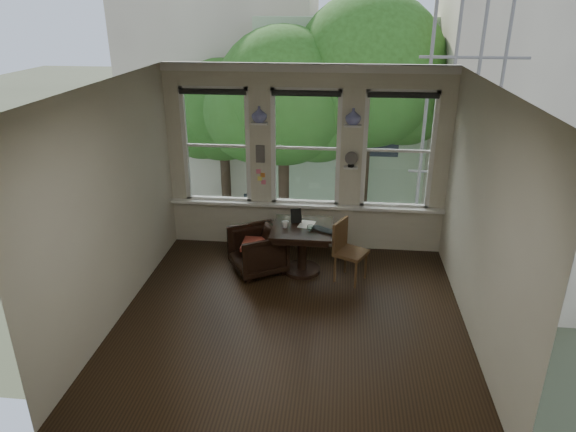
# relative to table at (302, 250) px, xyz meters

# --- Properties ---
(ground) EXTENTS (4.50, 4.50, 0.00)m
(ground) POSITION_rel_table_xyz_m (-0.04, -1.27, -0.38)
(ground) COLOR black
(ground) RESTS_ON ground
(ceiling) EXTENTS (4.50, 4.50, 0.00)m
(ceiling) POSITION_rel_table_xyz_m (-0.04, -1.27, 2.62)
(ceiling) COLOR silver
(ceiling) RESTS_ON ground
(wall_back) EXTENTS (4.50, 0.00, 4.50)m
(wall_back) POSITION_rel_table_xyz_m (-0.04, 0.98, 1.12)
(wall_back) COLOR beige
(wall_back) RESTS_ON ground
(wall_front) EXTENTS (4.50, 0.00, 4.50)m
(wall_front) POSITION_rel_table_xyz_m (-0.04, -3.52, 1.12)
(wall_front) COLOR beige
(wall_front) RESTS_ON ground
(wall_left) EXTENTS (0.00, 4.50, 4.50)m
(wall_left) POSITION_rel_table_xyz_m (-2.29, -1.27, 1.12)
(wall_left) COLOR beige
(wall_left) RESTS_ON ground
(wall_right) EXTENTS (0.00, 4.50, 4.50)m
(wall_right) POSITION_rel_table_xyz_m (2.21, -1.27, 1.12)
(wall_right) COLOR beige
(wall_right) RESTS_ON ground
(window_left) EXTENTS (1.10, 0.12, 1.90)m
(window_left) POSITION_rel_table_xyz_m (-1.49, 0.98, 1.32)
(window_left) COLOR white
(window_left) RESTS_ON ground
(window_center) EXTENTS (1.10, 0.12, 1.90)m
(window_center) POSITION_rel_table_xyz_m (-0.04, 0.98, 1.32)
(window_center) COLOR white
(window_center) RESTS_ON ground
(window_right) EXTENTS (1.10, 0.12, 1.90)m
(window_right) POSITION_rel_table_xyz_m (1.41, 0.98, 1.32)
(window_right) COLOR white
(window_right) RESTS_ON ground
(shelf_left) EXTENTS (0.26, 0.16, 0.03)m
(shelf_left) POSITION_rel_table_xyz_m (-0.76, 0.88, 1.73)
(shelf_left) COLOR white
(shelf_left) RESTS_ON ground
(shelf_right) EXTENTS (0.26, 0.16, 0.03)m
(shelf_right) POSITION_rel_table_xyz_m (0.69, 0.88, 1.73)
(shelf_right) COLOR white
(shelf_right) RESTS_ON ground
(intercom) EXTENTS (0.14, 0.06, 0.28)m
(intercom) POSITION_rel_table_xyz_m (-0.76, 0.91, 1.23)
(intercom) COLOR #59544F
(intercom) RESTS_ON ground
(sticky_notes) EXTENTS (0.16, 0.01, 0.24)m
(sticky_notes) POSITION_rel_table_xyz_m (-0.76, 0.91, 0.88)
(sticky_notes) COLOR pink
(sticky_notes) RESTS_ON ground
(desk_fan) EXTENTS (0.20, 0.20, 0.24)m
(desk_fan) POSITION_rel_table_xyz_m (0.69, 0.86, 1.16)
(desk_fan) COLOR #59544F
(desk_fan) RESTS_ON ground
(vase_left) EXTENTS (0.24, 0.24, 0.25)m
(vase_left) POSITION_rel_table_xyz_m (-0.76, 0.88, 1.86)
(vase_left) COLOR silver
(vase_left) RESTS_ON shelf_left
(vase_right) EXTENTS (0.24, 0.24, 0.25)m
(vase_right) POSITION_rel_table_xyz_m (0.69, 0.88, 1.86)
(vase_right) COLOR silver
(vase_right) RESTS_ON shelf_right
(table) EXTENTS (0.90, 0.90, 0.75)m
(table) POSITION_rel_table_xyz_m (0.00, 0.00, 0.00)
(table) COLOR black
(table) RESTS_ON ground
(armchair_left) EXTENTS (1.03, 1.02, 0.69)m
(armchair_left) POSITION_rel_table_xyz_m (-0.68, -0.05, -0.03)
(armchair_left) COLOR black
(armchair_left) RESTS_ON ground
(cushion_red) EXTENTS (0.45, 0.45, 0.06)m
(cushion_red) POSITION_rel_table_xyz_m (-0.68, -0.05, 0.08)
(cushion_red) COLOR maroon
(cushion_red) RESTS_ON armchair_left
(side_chair_right) EXTENTS (0.56, 0.56, 0.92)m
(side_chair_right) POSITION_rel_table_xyz_m (0.73, -0.19, 0.09)
(side_chair_right) COLOR #4A301A
(side_chair_right) RESTS_ON ground
(laptop) EXTENTS (0.44, 0.40, 0.03)m
(laptop) POSITION_rel_table_xyz_m (0.29, -0.16, 0.39)
(laptop) COLOR black
(laptop) RESTS_ON table
(mug) EXTENTS (0.12, 0.12, 0.10)m
(mug) POSITION_rel_table_xyz_m (-0.26, -0.04, 0.42)
(mug) COLOR white
(mug) RESTS_ON table
(drinking_glass) EXTENTS (0.13, 0.13, 0.09)m
(drinking_glass) POSITION_rel_table_xyz_m (0.13, -0.14, 0.42)
(drinking_glass) COLOR white
(drinking_glass) RESTS_ON table
(tablet) EXTENTS (0.18, 0.12, 0.22)m
(tablet) POSITION_rel_table_xyz_m (-0.11, 0.16, 0.48)
(tablet) COLOR black
(tablet) RESTS_ON table
(papers) EXTENTS (0.27, 0.34, 0.00)m
(papers) POSITION_rel_table_xyz_m (0.06, 0.10, 0.38)
(papers) COLOR silver
(papers) RESTS_ON table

